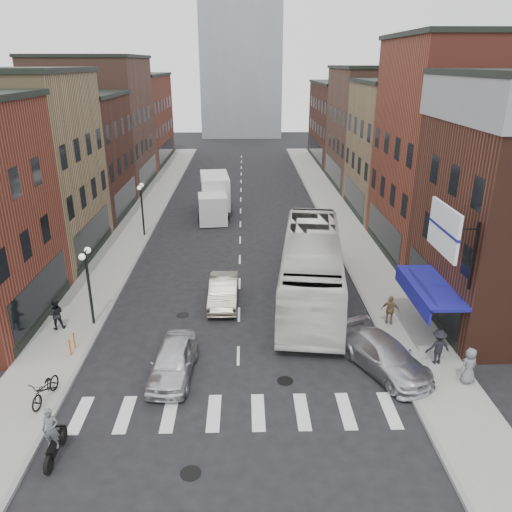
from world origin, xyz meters
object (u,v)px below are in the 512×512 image
(parked_bicycle, at_px, (45,389))
(ped_right_a, at_px, (438,347))
(transit_bus, at_px, (311,266))
(streetlamp_far, at_px, (141,200))
(sedan_left_near, at_px, (173,361))
(streetlamp_near, at_px, (87,273))
(bike_rack, at_px, (72,344))
(box_truck, at_px, (214,197))
(motorcycle_rider, at_px, (53,436))
(ped_right_b, at_px, (390,310))
(billboard_sign, at_px, (446,231))
(ped_right_c, at_px, (469,366))
(ped_left_solo, at_px, (56,314))
(sedan_left_far, at_px, (223,291))
(curb_car, at_px, (384,355))

(parked_bicycle, bearing_deg, ped_right_a, 16.28)
(transit_bus, bearing_deg, streetlamp_far, 144.23)
(sedan_left_near, bearing_deg, ped_right_a, 5.69)
(ped_right_a, bearing_deg, streetlamp_near, -19.13)
(bike_rack, relative_size, box_truck, 0.10)
(box_truck, distance_m, motorcycle_rider, 29.14)
(ped_right_a, relative_size, ped_right_b, 1.05)
(billboard_sign, relative_size, ped_right_c, 2.33)
(ped_right_a, bearing_deg, ped_left_solo, -16.31)
(streetlamp_near, xyz_separation_m, sedan_left_far, (6.54, 2.39, -2.18))
(streetlamp_far, xyz_separation_m, ped_right_a, (16.17, -18.02, -1.95))
(bike_rack, distance_m, motorcycle_rider, 6.68)
(billboard_sign, xyz_separation_m, bike_rack, (-16.19, 0.80, -5.58))
(sedan_left_far, bearing_deg, curb_car, -42.13)
(bike_rack, height_order, motorcycle_rider, motorcycle_rider)
(streetlamp_near, bearing_deg, transit_bus, 15.31)
(sedan_left_near, height_order, curb_car, sedan_left_near)
(billboard_sign, relative_size, streetlamp_far, 0.90)
(streetlamp_far, bearing_deg, box_truck, 47.81)
(streetlamp_far, bearing_deg, ped_right_a, -48.10)
(box_truck, bearing_deg, billboard_sign, -70.97)
(parked_bicycle, height_order, ped_left_solo, ped_left_solo)
(sedan_left_far, bearing_deg, bike_rack, -142.35)
(bike_rack, xyz_separation_m, parked_bicycle, (0.10, -3.53, 0.11))
(ped_left_solo, bearing_deg, streetlamp_near, 179.25)
(ped_left_solo, bearing_deg, sedan_left_near, 129.79)
(sedan_left_far, bearing_deg, ped_right_c, -36.49)
(streetlamp_far, xyz_separation_m, box_truck, (5.14, 5.67, -1.25))
(billboard_sign, distance_m, sedan_left_far, 12.37)
(streetlamp_near, relative_size, sedan_left_near, 0.95)
(ped_right_a, xyz_separation_m, ped_right_b, (-1.11, 3.57, -0.04))
(parked_bicycle, xyz_separation_m, ped_right_b, (15.16, 5.78, 0.26))
(motorcycle_rider, relative_size, ped_right_b, 1.30)
(sedan_left_near, relative_size, curb_car, 0.87)
(streetlamp_far, bearing_deg, streetlamp_near, -90.00)
(ped_right_c, bearing_deg, transit_bus, -75.44)
(motorcycle_rider, distance_m, sedan_left_far, 12.74)
(curb_car, height_order, ped_left_solo, ped_left_solo)
(streetlamp_near, height_order, box_truck, streetlamp_near)
(streetlamp_far, bearing_deg, sedan_left_near, -75.90)
(ped_left_solo, bearing_deg, ped_right_a, 150.90)
(billboard_sign, height_order, streetlamp_near, billboard_sign)
(box_truck, relative_size, transit_bus, 0.59)
(streetlamp_near, height_order, ped_right_a, streetlamp_near)
(transit_bus, distance_m, sedan_left_far, 5.13)
(streetlamp_near, bearing_deg, ped_right_a, -13.96)
(sedan_left_near, xyz_separation_m, sedan_left_far, (1.90, 6.86, -0.01))
(streetlamp_far, distance_m, box_truck, 7.75)
(sedan_left_far, bearing_deg, motorcycle_rider, -113.85)
(curb_car, relative_size, ped_right_a, 3.04)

